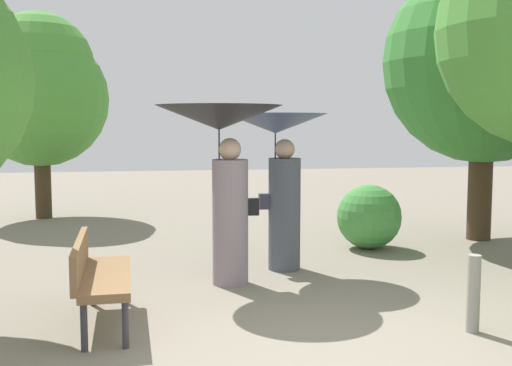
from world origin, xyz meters
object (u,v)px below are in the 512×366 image
Objects in this scene: tree_near_right at (485,47)px; path_marker_post at (473,294)px; person_right at (279,156)px; person_left at (223,149)px; tree_mid_left at (40,89)px; park_bench at (97,272)px.

tree_near_right is 5.55m from path_marker_post.
person_left is at bearing 125.49° from person_right.
tree_mid_left reaches higher than person_right.
path_marker_post is (3.41, -0.77, -0.15)m from park_bench.
tree_mid_left is (-3.78, 5.08, 1.10)m from person_right.
person_right is 1.34× the size of park_bench.
person_right is (0.80, 0.61, -0.12)m from person_left.
tree_mid_left is at bearing 34.70° from person_right.
person_right is 0.41× the size of tree_near_right.
tree_mid_left reaches higher than person_left.
tree_mid_left reaches higher than path_marker_post.
person_left is 1.04× the size of person_right.
tree_mid_left reaches higher than park_bench.
tree_mid_left is (-1.64, 6.98, 2.08)m from park_bench.
tree_mid_left is at bearing 25.70° from person_left.
tree_mid_left is at bearing 154.30° from tree_near_right.
tree_near_right is (4.48, 2.10, 1.52)m from person_left.
tree_mid_left is (-2.98, 5.69, 0.98)m from person_left.
park_bench is at bearing -76.77° from tree_mid_left.
tree_near_right is at bearing -66.87° from person_left.
person_left is 0.43× the size of tree_near_right.
tree_near_right is at bearing -61.98° from park_bench.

